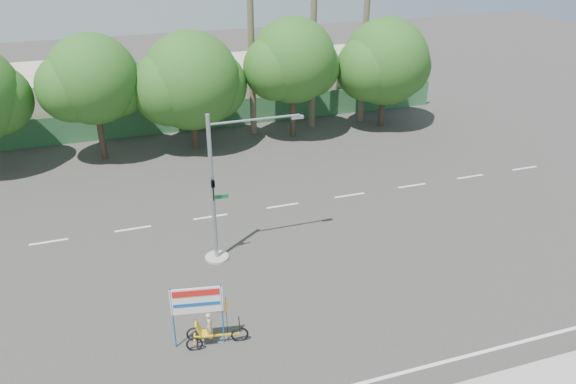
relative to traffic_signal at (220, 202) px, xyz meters
name	(u,v)px	position (x,y,z in m)	size (l,w,h in m)	color
ground	(296,298)	(2.20, -3.98, -2.92)	(120.00, 120.00, 0.00)	#33302D
fence	(200,116)	(2.20, 17.52, -1.92)	(38.00, 0.08, 2.00)	#336B3D
building_left	(55,99)	(-7.80, 22.02, -0.92)	(12.00, 8.00, 4.00)	beige
building_right	(285,81)	(10.20, 22.02, -1.12)	(14.00, 8.00, 3.60)	beige
tree_left	(92,82)	(-4.85, 14.02, 2.14)	(6.66, 5.60, 8.07)	#473828
tree_center	(190,84)	(1.14, 14.02, 1.55)	(7.62, 6.40, 7.85)	#473828
tree_right	(293,63)	(8.15, 14.02, 2.32)	(6.90, 5.80, 8.36)	#473828
tree_far_right	(385,64)	(15.15, 14.02, 1.73)	(7.38, 6.20, 7.94)	#473828
palm_short	(250,6)	(5.70, 15.52, 5.94)	(3.73, 3.79, 14.45)	#70604C
traffic_signal	(220,202)	(0.00, 0.00, 0.00)	(4.72, 1.10, 7.00)	gray
trike_billboard	(206,321)	(-1.84, -5.57, -1.84)	(2.71, 0.88, 2.69)	black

